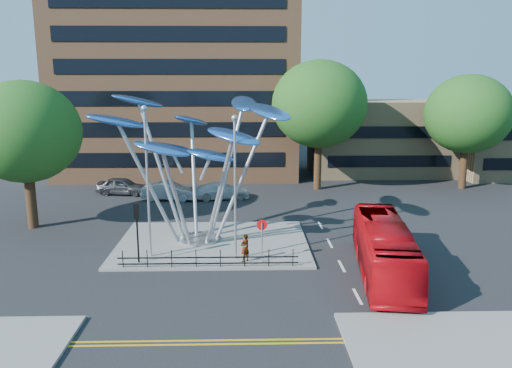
{
  "coord_description": "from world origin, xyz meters",
  "views": [
    {
      "loc": [
        1.01,
        -24.45,
        10.4
      ],
      "look_at": [
        1.7,
        4.0,
        4.35
      ],
      "focal_mm": 35.0,
      "sensor_mm": 36.0,
      "label": 1
    }
  ],
  "objects_px": {
    "red_bus": "(384,248)",
    "parked_car_right": "(221,191)",
    "pedestrian": "(245,248)",
    "tree_right": "(319,104)",
    "street_lamp_right": "(235,175)",
    "parked_car_left": "(122,186)",
    "tree_far": "(468,114)",
    "leaf_sculpture": "(195,136)",
    "parked_car_mid": "(169,191)",
    "traffic_light_island": "(137,221)",
    "street_lamp_left": "(147,169)",
    "no_entry_sign_island": "(262,233)",
    "tree_left": "(25,132)"
  },
  "relations": [
    {
      "from": "parked_car_left",
      "to": "parked_car_mid",
      "type": "relative_size",
      "value": 0.97
    },
    {
      "from": "tree_left",
      "to": "parked_car_left",
      "type": "relative_size",
      "value": 2.23
    },
    {
      "from": "tree_far",
      "to": "red_bus",
      "type": "xyz_separation_m",
      "value": [
        -13.5,
        -21.17,
        -5.66
      ]
    },
    {
      "from": "pedestrian",
      "to": "street_lamp_right",
      "type": "bearing_deg",
      "value": -81.97
    },
    {
      "from": "parked_car_right",
      "to": "tree_far",
      "type": "bearing_deg",
      "value": -89.97
    },
    {
      "from": "street_lamp_right",
      "to": "traffic_light_island",
      "type": "bearing_deg",
      "value": -174.81
    },
    {
      "from": "street_lamp_right",
      "to": "parked_car_mid",
      "type": "relative_size",
      "value": 1.75
    },
    {
      "from": "tree_right",
      "to": "tree_far",
      "type": "distance_m",
      "value": 14.03
    },
    {
      "from": "leaf_sculpture",
      "to": "street_lamp_right",
      "type": "bearing_deg",
      "value": -55.09
    },
    {
      "from": "red_bus",
      "to": "parked_car_right",
      "type": "height_order",
      "value": "red_bus"
    },
    {
      "from": "street_lamp_right",
      "to": "no_entry_sign_island",
      "type": "bearing_deg",
      "value": -17.87
    },
    {
      "from": "street_lamp_left",
      "to": "parked_car_mid",
      "type": "bearing_deg",
      "value": 93.94
    },
    {
      "from": "traffic_light_island",
      "to": "parked_car_left",
      "type": "height_order",
      "value": "traffic_light_island"
    },
    {
      "from": "street_lamp_left",
      "to": "parked_car_mid",
      "type": "height_order",
      "value": "street_lamp_left"
    },
    {
      "from": "red_bus",
      "to": "pedestrian",
      "type": "height_order",
      "value": "red_bus"
    },
    {
      "from": "street_lamp_left",
      "to": "parked_car_right",
      "type": "bearing_deg",
      "value": 76.67
    },
    {
      "from": "leaf_sculpture",
      "to": "parked_car_mid",
      "type": "distance_m",
      "value": 13.3
    },
    {
      "from": "street_lamp_right",
      "to": "parked_car_mid",
      "type": "xyz_separation_m",
      "value": [
        -6.0,
        15.0,
        -4.31
      ]
    },
    {
      "from": "tree_right",
      "to": "pedestrian",
      "type": "distance_m",
      "value": 21.88
    },
    {
      "from": "tree_far",
      "to": "pedestrian",
      "type": "height_order",
      "value": "tree_far"
    },
    {
      "from": "red_bus",
      "to": "parked_car_mid",
      "type": "xyz_separation_m",
      "value": [
        -14.0,
        17.17,
        -0.67
      ]
    },
    {
      "from": "street_lamp_right",
      "to": "parked_car_left",
      "type": "height_order",
      "value": "street_lamp_right"
    },
    {
      "from": "traffic_light_island",
      "to": "parked_car_right",
      "type": "relative_size",
      "value": 0.69
    },
    {
      "from": "traffic_light_island",
      "to": "parked_car_mid",
      "type": "height_order",
      "value": "traffic_light_island"
    },
    {
      "from": "street_lamp_left",
      "to": "traffic_light_island",
      "type": "distance_m",
      "value": 2.96
    },
    {
      "from": "tree_far",
      "to": "pedestrian",
      "type": "xyz_separation_m",
      "value": [
        -20.96,
        -19.5,
        -6.15
      ]
    },
    {
      "from": "tree_far",
      "to": "parked_car_mid",
      "type": "bearing_deg",
      "value": -171.72
    },
    {
      "from": "traffic_light_island",
      "to": "street_lamp_left",
      "type": "bearing_deg",
      "value": 63.43
    },
    {
      "from": "tree_left",
      "to": "no_entry_sign_island",
      "type": "distance_m",
      "value": 18.35
    },
    {
      "from": "traffic_light_island",
      "to": "parked_car_left",
      "type": "distance_m",
      "value": 18.49
    },
    {
      "from": "street_lamp_right",
      "to": "street_lamp_left",
      "type": "bearing_deg",
      "value": 174.29
    },
    {
      "from": "tree_far",
      "to": "parked_car_right",
      "type": "distance_m",
      "value": 24.16
    },
    {
      "from": "tree_far",
      "to": "red_bus",
      "type": "relative_size",
      "value": 1.04
    },
    {
      "from": "tree_right",
      "to": "tree_left",
      "type": "bearing_deg",
      "value": -151.39
    },
    {
      "from": "tree_left",
      "to": "parked_car_left",
      "type": "distance_m",
      "value": 12.45
    },
    {
      "from": "parked_car_mid",
      "to": "tree_right",
      "type": "bearing_deg",
      "value": -67.48
    },
    {
      "from": "tree_right",
      "to": "street_lamp_right",
      "type": "bearing_deg",
      "value": -111.54
    },
    {
      "from": "leaf_sculpture",
      "to": "red_bus",
      "type": "distance_m",
      "value": 13.24
    },
    {
      "from": "parked_car_right",
      "to": "street_lamp_left",
      "type": "bearing_deg",
      "value": 157.49
    },
    {
      "from": "tree_right",
      "to": "tree_left",
      "type": "relative_size",
      "value": 1.17
    },
    {
      "from": "leaf_sculpture",
      "to": "pedestrian",
      "type": "bearing_deg",
      "value": -53.35
    },
    {
      "from": "no_entry_sign_island",
      "to": "red_bus",
      "type": "xyz_separation_m",
      "value": [
        6.5,
        -1.68,
        -0.37
      ]
    },
    {
      "from": "no_entry_sign_island",
      "to": "parked_car_mid",
      "type": "bearing_deg",
      "value": 115.84
    },
    {
      "from": "tree_right",
      "to": "traffic_light_island",
      "type": "bearing_deg",
      "value": -123.69
    },
    {
      "from": "tree_right",
      "to": "tree_left",
      "type": "height_order",
      "value": "tree_right"
    },
    {
      "from": "street_lamp_right",
      "to": "leaf_sculpture",
      "type": "bearing_deg",
      "value": 124.91
    },
    {
      "from": "tree_far",
      "to": "leaf_sculpture",
      "type": "distance_m",
      "value": 28.53
    },
    {
      "from": "street_lamp_left",
      "to": "parked_car_left",
      "type": "relative_size",
      "value": 1.9
    },
    {
      "from": "red_bus",
      "to": "parked_car_mid",
      "type": "relative_size",
      "value": 2.19
    },
    {
      "from": "street_lamp_right",
      "to": "parked_car_mid",
      "type": "height_order",
      "value": "street_lamp_right"
    }
  ]
}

